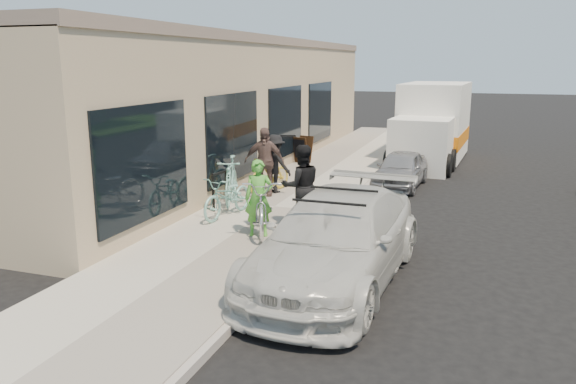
% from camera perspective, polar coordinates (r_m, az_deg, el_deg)
% --- Properties ---
extents(ground, '(120.00, 120.00, 0.00)m').
position_cam_1_polar(ground, '(9.92, 3.40, -7.37)').
color(ground, black).
rests_on(ground, ground).
extents(sidewalk, '(3.00, 34.00, 0.15)m').
position_cam_1_polar(sidewalk, '(13.21, -1.38, -1.78)').
color(sidewalk, '#AEA99D').
rests_on(sidewalk, ground).
extents(curb, '(0.12, 34.00, 0.13)m').
position_cam_1_polar(curb, '(12.77, 5.15, -2.41)').
color(curb, '#A29A94').
rests_on(curb, ground).
extents(storefront, '(3.60, 20.00, 4.22)m').
position_cam_1_polar(storefront, '(18.67, -5.40, 8.90)').
color(storefront, tan).
rests_on(storefront, ground).
extents(bike_rack, '(0.12, 0.62, 0.87)m').
position_cam_1_polar(bike_rack, '(12.97, -6.94, 0.57)').
color(bike_rack, black).
rests_on(bike_rack, sidewalk).
extents(sandwich_board, '(0.65, 0.66, 0.88)m').
position_cam_1_polar(sandwich_board, '(18.89, 1.48, 4.34)').
color(sandwich_board, black).
rests_on(sandwich_board, sidewalk).
extents(sedan_white, '(2.26, 4.98, 1.46)m').
position_cam_1_polar(sedan_white, '(8.96, 4.96, -4.86)').
color(sedan_white, silver).
rests_on(sedan_white, ground).
extents(sedan_silver, '(1.40, 3.07, 1.02)m').
position_cam_1_polar(sedan_silver, '(16.17, 11.38, 2.29)').
color(sedan_silver, '#97979C').
rests_on(sedan_silver, ground).
extents(moving_truck, '(2.40, 5.68, 2.74)m').
position_cam_1_polar(moving_truck, '(20.55, 14.42, 6.38)').
color(moving_truck, white).
rests_on(moving_truck, ground).
extents(tandem_bike, '(1.50, 2.23, 1.11)m').
position_cam_1_polar(tandem_bike, '(11.18, -2.71, -1.21)').
color(tandem_bike, silver).
rests_on(tandem_bike, sidewalk).
extents(woman_rider, '(0.63, 0.51, 1.49)m').
position_cam_1_polar(woman_rider, '(10.84, -2.99, -0.63)').
color(woman_rider, green).
rests_on(woman_rider, sidewalk).
extents(man_standing, '(1.04, 0.98, 1.70)m').
position_cam_1_polar(man_standing, '(11.41, 1.35, 0.61)').
color(man_standing, black).
rests_on(man_standing, sidewalk).
extents(cruiser_bike_a, '(1.05, 1.92, 1.11)m').
position_cam_1_polar(cruiser_bike_a, '(13.45, -5.80, 1.19)').
color(cruiser_bike_a, '#81C1B5').
rests_on(cruiser_bike_a, sidewalk).
extents(cruiser_bike_b, '(0.86, 1.80, 0.91)m').
position_cam_1_polar(cruiser_bike_b, '(12.31, -6.11, -0.43)').
color(cruiser_bike_b, '#81C1B5').
rests_on(cruiser_bike_b, sidewalk).
extents(cruiser_bike_c, '(0.92, 1.67, 0.97)m').
position_cam_1_polar(cruiser_bike_c, '(14.55, -1.88, 1.85)').
color(cruiser_bike_c, gold).
rests_on(cruiser_bike_c, sidewalk).
extents(bystander_a, '(1.09, 0.82, 1.51)m').
position_cam_1_polar(bystander_a, '(14.48, -1.40, 2.89)').
color(bystander_a, black).
rests_on(bystander_a, sidewalk).
extents(bystander_b, '(1.08, 0.63, 1.73)m').
position_cam_1_polar(bystander_b, '(14.16, -2.43, 3.11)').
color(bystander_b, brown).
rests_on(bystander_b, sidewalk).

